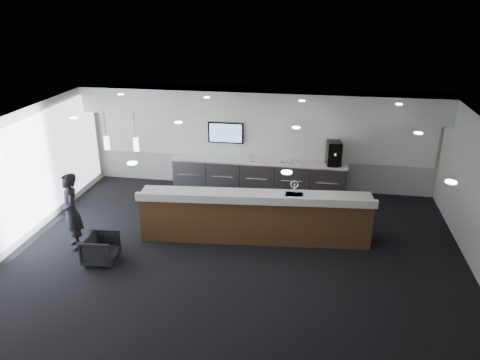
% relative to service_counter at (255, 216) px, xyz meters
% --- Properties ---
extents(ground, '(10.00, 10.00, 0.00)m').
position_rel_service_counter_xyz_m(ground, '(-0.30, -0.78, -0.57)').
color(ground, black).
rests_on(ground, ground).
extents(ceiling, '(10.00, 8.00, 0.02)m').
position_rel_service_counter_xyz_m(ceiling, '(-0.30, -0.78, 2.43)').
color(ceiling, black).
rests_on(ceiling, back_wall).
extents(back_wall, '(10.00, 0.02, 3.00)m').
position_rel_service_counter_xyz_m(back_wall, '(-0.30, 3.22, 0.93)').
color(back_wall, silver).
rests_on(back_wall, ground).
extents(left_wall, '(0.02, 8.00, 3.00)m').
position_rel_service_counter_xyz_m(left_wall, '(-5.30, -0.78, 0.93)').
color(left_wall, silver).
rests_on(left_wall, ground).
extents(soffit_bulkhead, '(10.00, 0.90, 0.70)m').
position_rel_service_counter_xyz_m(soffit_bulkhead, '(-0.30, 2.77, 2.08)').
color(soffit_bulkhead, white).
rests_on(soffit_bulkhead, back_wall).
extents(alcove_panel, '(9.80, 0.06, 1.40)m').
position_rel_service_counter_xyz_m(alcove_panel, '(-0.30, 3.19, 1.03)').
color(alcove_panel, white).
rests_on(alcove_panel, back_wall).
extents(window_blinds_wall, '(0.04, 7.36, 2.55)m').
position_rel_service_counter_xyz_m(window_blinds_wall, '(-5.26, -0.78, 0.93)').
color(window_blinds_wall, '#AEC2D0').
rests_on(window_blinds_wall, left_wall).
extents(back_credenza, '(5.06, 0.66, 0.95)m').
position_rel_service_counter_xyz_m(back_credenza, '(-0.30, 2.86, -0.10)').
color(back_credenza, '#919498').
rests_on(back_credenza, ground).
extents(wall_tv, '(1.05, 0.08, 0.62)m').
position_rel_service_counter_xyz_m(wall_tv, '(-1.30, 3.13, 1.08)').
color(wall_tv, black).
rests_on(wall_tv, back_wall).
extents(pendant_left, '(0.12, 0.12, 0.30)m').
position_rel_service_counter_xyz_m(pendant_left, '(-2.70, 0.02, 1.68)').
color(pendant_left, '#F4E9BE').
rests_on(pendant_left, ceiling).
extents(pendant_right, '(0.12, 0.12, 0.30)m').
position_rel_service_counter_xyz_m(pendant_right, '(-3.40, 0.02, 1.68)').
color(pendant_right, '#F4E9BE').
rests_on(pendant_right, ceiling).
extents(ceiling_can_lights, '(7.00, 5.00, 0.02)m').
position_rel_service_counter_xyz_m(ceiling_can_lights, '(-0.30, -0.78, 2.40)').
color(ceiling_can_lights, white).
rests_on(ceiling_can_lights, ceiling).
extents(service_counter, '(5.42, 1.36, 1.49)m').
position_rel_service_counter_xyz_m(service_counter, '(0.00, 0.00, 0.00)').
color(service_counter, brown).
rests_on(service_counter, ground).
extents(coffee_machine, '(0.45, 0.54, 0.67)m').
position_rel_service_counter_xyz_m(coffee_machine, '(1.81, 2.86, 0.71)').
color(coffee_machine, black).
rests_on(coffee_machine, back_credenza).
extents(info_sign_left, '(0.18, 0.04, 0.25)m').
position_rel_service_counter_xyz_m(info_sign_left, '(-0.47, 2.74, 0.50)').
color(info_sign_left, white).
rests_on(info_sign_left, back_credenza).
extents(info_sign_right, '(0.19, 0.06, 0.25)m').
position_rel_service_counter_xyz_m(info_sign_right, '(0.46, 2.80, 0.50)').
color(info_sign_right, white).
rests_on(info_sign_right, back_credenza).
extents(armchair, '(0.75, 0.73, 0.63)m').
position_rel_service_counter_xyz_m(armchair, '(-3.13, -1.58, -0.26)').
color(armchair, black).
rests_on(armchair, ground).
extents(lounge_guest, '(0.73, 0.78, 1.79)m').
position_rel_service_counter_xyz_m(lounge_guest, '(-3.99, -1.10, 0.32)').
color(lounge_guest, black).
rests_on(lounge_guest, ground).
extents(cup_0, '(0.09, 0.09, 0.08)m').
position_rel_service_counter_xyz_m(cup_0, '(0.92, 2.75, 0.42)').
color(cup_0, white).
rests_on(cup_0, back_credenza).
extents(cup_1, '(0.13, 0.13, 0.08)m').
position_rel_service_counter_xyz_m(cup_1, '(0.78, 2.75, 0.42)').
color(cup_1, white).
rests_on(cup_1, back_credenza).
extents(cup_2, '(0.11, 0.11, 0.08)m').
position_rel_service_counter_xyz_m(cup_2, '(0.64, 2.75, 0.42)').
color(cup_2, white).
rests_on(cup_2, back_credenza).
extents(cup_3, '(0.12, 0.12, 0.08)m').
position_rel_service_counter_xyz_m(cup_3, '(0.50, 2.75, 0.42)').
color(cup_3, white).
rests_on(cup_3, back_credenza).
extents(cup_4, '(0.12, 0.12, 0.08)m').
position_rel_service_counter_xyz_m(cup_4, '(0.36, 2.75, 0.42)').
color(cup_4, white).
rests_on(cup_4, back_credenza).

